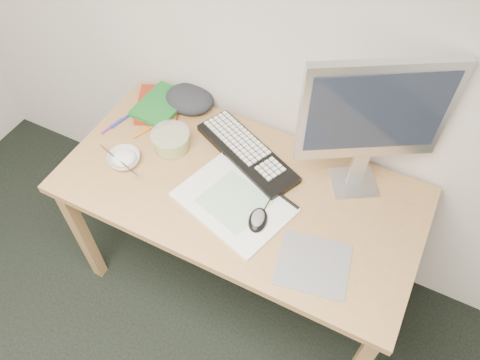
# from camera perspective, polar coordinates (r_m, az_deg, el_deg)

# --- Properties ---
(desk) EXTENTS (1.40, 0.70, 0.75)m
(desk) POSITION_cam_1_polar(r_m,az_deg,el_deg) (1.87, -0.08, -2.47)
(desk) COLOR tan
(desk) RESTS_ON ground
(mousepad) EXTENTS (0.28, 0.26, 0.00)m
(mousepad) POSITION_cam_1_polar(r_m,az_deg,el_deg) (1.65, 8.92, -10.09)
(mousepad) COLOR slate
(mousepad) RESTS_ON desk
(sketchpad) EXTENTS (0.48, 0.40, 0.01)m
(sketchpad) POSITION_cam_1_polar(r_m,az_deg,el_deg) (1.76, -0.74, -2.72)
(sketchpad) COLOR white
(sketchpad) RESTS_ON desk
(keyboard) EXTENTS (0.50, 0.34, 0.03)m
(keyboard) POSITION_cam_1_polar(r_m,az_deg,el_deg) (1.90, 0.85, 3.31)
(keyboard) COLOR black
(keyboard) RESTS_ON desk
(monitor) EXTENTS (0.45, 0.28, 0.58)m
(monitor) POSITION_cam_1_polar(r_m,az_deg,el_deg) (1.61, 16.05, 7.56)
(monitor) COLOR silver
(monitor) RESTS_ON desk
(mouse) EXTENTS (0.09, 0.12, 0.04)m
(mouse) POSITION_cam_1_polar(r_m,az_deg,el_deg) (1.69, 2.20, -4.67)
(mouse) COLOR black
(mouse) RESTS_ON sketchpad
(rice_bowl) EXTENTS (0.15, 0.15, 0.04)m
(rice_bowl) POSITION_cam_1_polar(r_m,az_deg,el_deg) (1.93, -13.94, 2.46)
(rice_bowl) COLOR white
(rice_bowl) RESTS_ON desk
(chopsticks) EXTENTS (0.22, 0.08, 0.02)m
(chopsticks) POSITION_cam_1_polar(r_m,az_deg,el_deg) (1.90, -14.57, 2.36)
(chopsticks) COLOR silver
(chopsticks) RESTS_ON rice_bowl
(fruit_tub) EXTENTS (0.18, 0.18, 0.08)m
(fruit_tub) POSITION_cam_1_polar(r_m,az_deg,el_deg) (1.93, -8.41, 4.80)
(fruit_tub) COLOR #BEC344
(fruit_tub) RESTS_ON desk
(book_red) EXTENTS (0.27, 0.30, 0.02)m
(book_red) POSITION_cam_1_polar(r_m,az_deg,el_deg) (2.13, -9.92, 9.06)
(book_red) COLOR #992C16
(book_red) RESTS_ON desk
(book_green) EXTENTS (0.19, 0.25, 0.02)m
(book_green) POSITION_cam_1_polar(r_m,az_deg,el_deg) (2.10, -9.59, 9.06)
(book_green) COLOR #1B6F28
(book_green) RESTS_ON book_red
(cloth_lump) EXTENTS (0.22, 0.20, 0.08)m
(cloth_lump) POSITION_cam_1_polar(r_m,az_deg,el_deg) (2.10, -6.19, 9.79)
(cloth_lump) COLOR #222429
(cloth_lump) RESTS_ON desk
(pencil_pink) EXTENTS (0.17, 0.03, 0.01)m
(pencil_pink) POSITION_cam_1_polar(r_m,az_deg,el_deg) (1.82, 0.23, -0.02)
(pencil_pink) COLOR pink
(pencil_pink) RESTS_ON desk
(pencil_tan) EXTENTS (0.16, 0.11, 0.01)m
(pencil_tan) POSITION_cam_1_polar(r_m,az_deg,el_deg) (1.81, 1.10, -0.77)
(pencil_tan) COLOR tan
(pencil_tan) RESTS_ON desk
(pencil_black) EXTENTS (0.16, 0.05, 0.01)m
(pencil_black) POSITION_cam_1_polar(r_m,az_deg,el_deg) (1.82, 4.49, -0.25)
(pencil_black) COLOR black
(pencil_black) RESTS_ON desk
(marker_blue) EXTENTS (0.04, 0.12, 0.01)m
(marker_blue) POSITION_cam_1_polar(r_m,az_deg,el_deg) (2.11, -14.21, 7.09)
(marker_blue) COLOR #1C379B
(marker_blue) RESTS_ON desk
(marker_orange) EXTENTS (0.06, 0.14, 0.01)m
(marker_orange) POSITION_cam_1_polar(r_m,az_deg,el_deg) (2.04, -11.17, 6.11)
(marker_orange) COLOR orange
(marker_orange) RESTS_ON desk
(marker_purple) EXTENTS (0.04, 0.12, 0.01)m
(marker_purple) POSITION_cam_1_polar(r_m,az_deg,el_deg) (2.09, -15.34, 6.40)
(marker_purple) COLOR #73268B
(marker_purple) RESTS_ON desk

